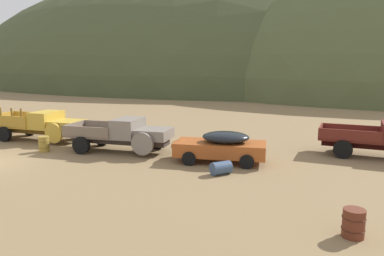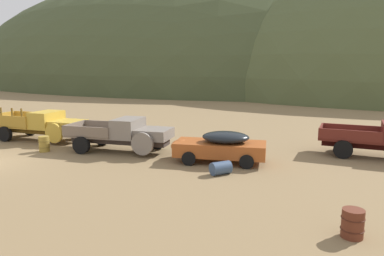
# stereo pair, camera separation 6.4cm
# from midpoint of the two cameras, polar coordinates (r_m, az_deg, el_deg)

# --- Properties ---
(hill_far_left) EXTENTS (118.20, 66.44, 48.34)m
(hill_far_left) POSITION_cam_midpoint_polar(r_m,az_deg,el_deg) (86.45, -2.84, 6.72)
(hill_far_left) COLOR #424C2D
(hill_far_left) RESTS_ON ground
(truck_faded_yellow) EXTENTS (6.44, 3.07, 2.16)m
(truck_faded_yellow) POSITION_cam_midpoint_polar(r_m,az_deg,el_deg) (24.96, -22.20, 0.45)
(truck_faded_yellow) COLOR brown
(truck_faded_yellow) RESTS_ON ground
(truck_primer_gray) EXTENTS (6.16, 3.36, 1.89)m
(truck_primer_gray) POSITION_cam_midpoint_polar(r_m,az_deg,el_deg) (20.45, -10.33, -0.94)
(truck_primer_gray) COLOR #3D322D
(truck_primer_gray) RESTS_ON ground
(car_oxide_orange) EXTENTS (5.02, 2.98, 1.57)m
(car_oxide_orange) POSITION_cam_midpoint_polar(r_m,az_deg,el_deg) (18.10, 3.95, -2.83)
(car_oxide_orange) COLOR #A34C1E
(car_oxide_orange) RESTS_ON ground
(oil_drum_foreground) EXTENTS (0.65, 0.65, 0.82)m
(oil_drum_foreground) POSITION_cam_midpoint_polar(r_m,az_deg,el_deg) (11.44, 23.96, -13.55)
(oil_drum_foreground) COLOR #5B2819
(oil_drum_foreground) RESTS_ON ground
(oil_drum_by_truck) EXTENTS (0.61, 0.61, 0.87)m
(oil_drum_by_truck) POSITION_cam_midpoint_polar(r_m,az_deg,el_deg) (21.90, -22.39, -2.35)
(oil_drum_by_truck) COLOR olive
(oil_drum_by_truck) RESTS_ON ground
(oil_drum_tipped) EXTENTS (0.99, 1.07, 0.58)m
(oil_drum_tipped) POSITION_cam_midpoint_polar(r_m,az_deg,el_deg) (16.19, 4.48, -6.30)
(oil_drum_tipped) COLOR #384C6B
(oil_drum_tipped) RESTS_ON ground
(bush_front_right) EXTENTS (0.83, 0.80, 0.72)m
(bush_front_right) POSITION_cam_midpoint_polar(r_m,az_deg,el_deg) (27.27, -11.55, -0.02)
(bush_front_right) COLOR #3D702D
(bush_front_right) RESTS_ON ground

